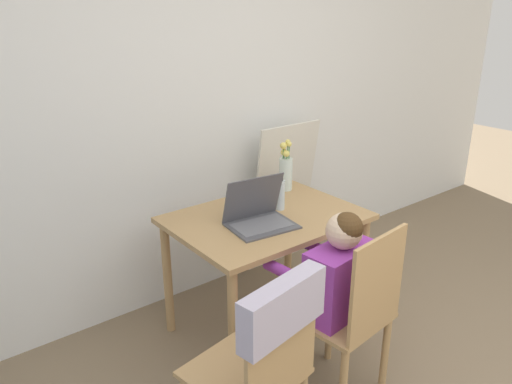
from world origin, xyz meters
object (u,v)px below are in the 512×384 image
(water_bottle, at_px, (280,194))
(person_seated, at_px, (331,279))
(chair_occupied, at_px, (351,315))
(laptop, at_px, (258,214))
(chair_spare, at_px, (267,348))
(flower_vase, at_px, (286,170))

(water_bottle, bearing_deg, person_seated, -107.60)
(chair_occupied, height_order, laptop, laptop)
(chair_occupied, bearing_deg, chair_spare, 3.01)
(laptop, relative_size, flower_vase, 1.14)
(chair_occupied, xyz_separation_m, flower_vase, (0.41, 0.94, 0.38))
(chair_spare, bearing_deg, person_seated, -168.79)
(chair_spare, xyz_separation_m, laptop, (0.52, 0.72, 0.16))
(flower_vase, bearing_deg, chair_spare, -133.78)
(person_seated, height_order, laptop, laptop)
(chair_occupied, distance_m, water_bottle, 0.81)
(laptop, xyz_separation_m, water_bottle, (0.23, 0.09, 0.03))
(water_bottle, bearing_deg, laptop, -158.52)
(chair_occupied, bearing_deg, water_bottle, -109.69)
(laptop, bearing_deg, flower_vase, 40.78)
(chair_spare, relative_size, flower_vase, 2.89)
(laptop, distance_m, water_bottle, 0.24)
(chair_occupied, relative_size, person_seated, 0.95)
(chair_occupied, xyz_separation_m, laptop, (-0.05, 0.63, 0.31))
(laptop, height_order, flower_vase, flower_vase)
(chair_occupied, relative_size, flower_vase, 2.86)
(person_seated, distance_m, laptop, 0.53)
(chair_occupied, height_order, person_seated, person_seated)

